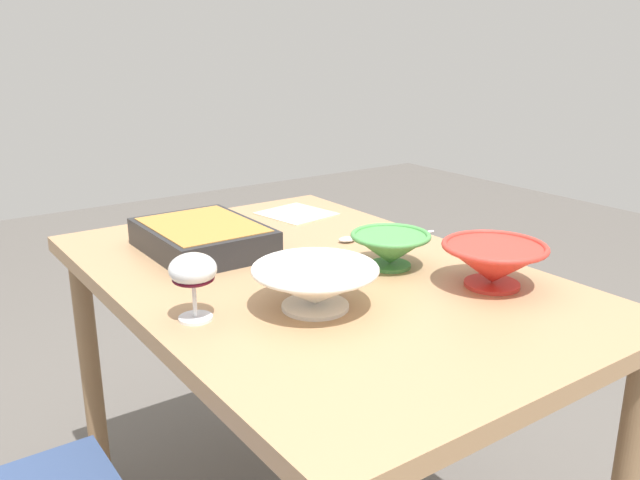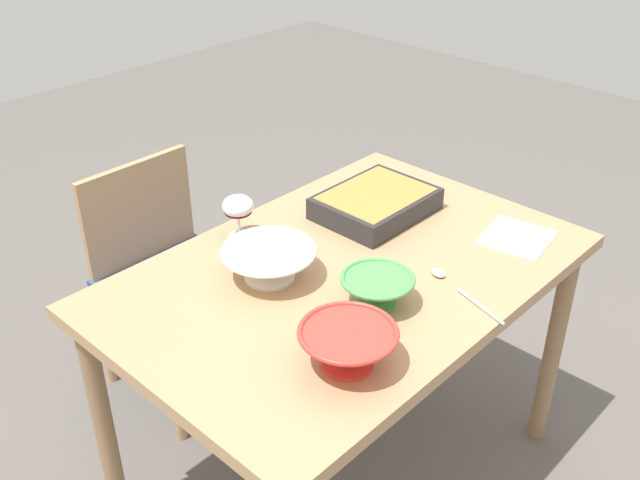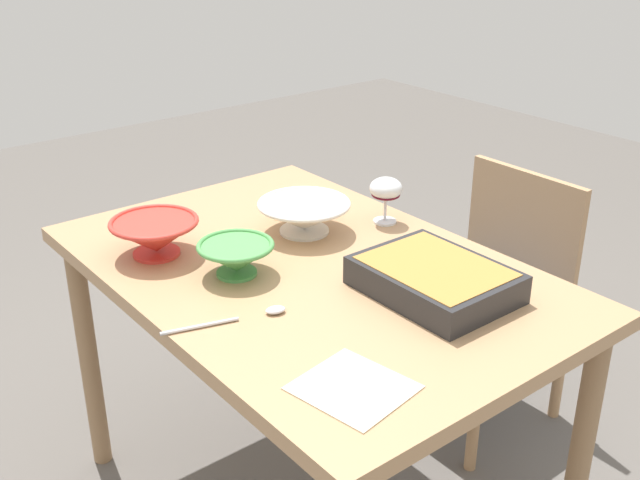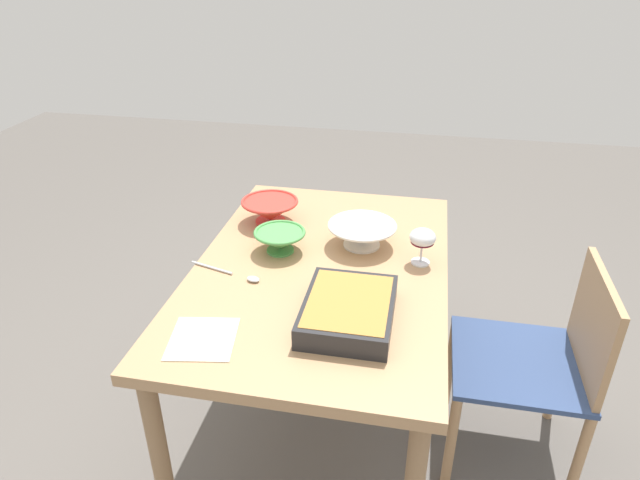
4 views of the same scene
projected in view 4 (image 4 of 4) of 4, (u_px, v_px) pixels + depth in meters
ground_plane at (321, 430)px, 2.27m from camera, size 8.00×8.00×0.00m
dining_table at (321, 287)px, 1.94m from camera, size 1.27×0.84×0.78m
chair at (542, 360)px, 1.96m from camera, size 0.45×0.45×0.80m
wine_glass at (423, 239)px, 1.87m from camera, size 0.09×0.09×0.13m
casserole_dish at (349, 309)px, 1.61m from camera, size 0.33×0.26×0.07m
mixing_bowl at (280, 240)px, 1.96m from camera, size 0.18×0.18×0.08m
small_bowl at (270, 210)px, 2.16m from camera, size 0.22×0.22×0.09m
serving_bowl at (362, 233)px, 2.00m from camera, size 0.25×0.25×0.09m
serving_spoon at (238, 275)px, 1.83m from camera, size 0.09×0.27×0.01m
napkin at (203, 339)px, 1.55m from camera, size 0.22×0.21×0.00m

